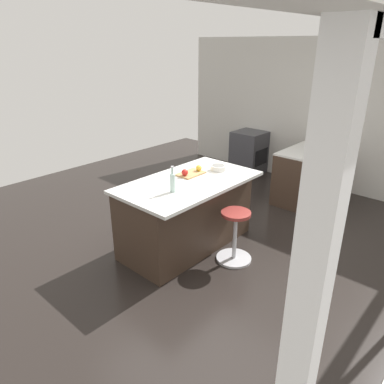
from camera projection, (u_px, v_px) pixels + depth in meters
The scene contains 11 objects.
ground_plane at pixel (200, 237), 5.07m from camera, with size 8.08×8.08×0.00m, color black.
interior_partition_left at pixel (310, 113), 6.69m from camera, with size 0.15×5.42×2.64m.
sink_cabinet at pixel (318, 167), 6.51m from camera, with size 2.29×0.60×1.17m.
oven_range at pixel (249, 152), 7.44m from camera, with size 0.60×0.61×0.86m.
kitchen_island at pixel (186, 213), 4.70m from camera, with size 1.82×1.03×0.94m.
stool_by_window at pixel (235, 238), 4.42m from camera, with size 0.44×0.44×0.66m.
cutting_board at pixel (191, 174), 4.70m from camera, with size 0.36×0.24×0.02m, color tan.
apple_red at pixel (185, 172), 4.59m from camera, with size 0.08×0.08×0.08m, color red.
apple_yellow at pixel (199, 168), 4.76m from camera, with size 0.08×0.08×0.08m, color gold.
water_bottle at pixel (173, 182), 4.10m from camera, with size 0.06×0.06×0.31m.
fruit_bowl at pixel (218, 167), 4.84m from camera, with size 0.21×0.21×0.07m.
Camera 1 is at (3.37, 2.89, 2.53)m, focal length 33.62 mm.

